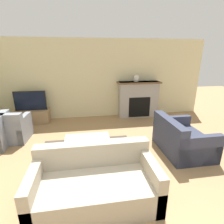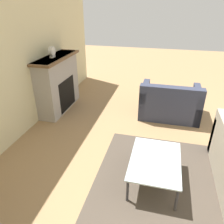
{
  "view_description": "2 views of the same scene",
  "coord_description": "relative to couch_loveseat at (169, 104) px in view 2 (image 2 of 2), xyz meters",
  "views": [
    {
      "loc": [
        0.03,
        -1.33,
        2.16
      ],
      "look_at": [
        0.65,
        2.49,
        0.9
      ],
      "focal_mm": 28.0,
      "sensor_mm": 36.0,
      "label": 1
    },
    {
      "loc": [
        -2.45,
        2.2,
        2.39
      ],
      "look_at": [
        0.66,
        2.97,
        0.74
      ],
      "focal_mm": 35.0,
      "sensor_mm": 36.0,
      "label": 2
    }
  ],
  "objects": [
    {
      "name": "area_rug",
      "position": [
        -2.15,
        0.07,
        -0.29
      ],
      "size": [
        2.2,
        1.9,
        0.0
      ],
      "color": "#4C4238",
      "rests_on": "ground_plane"
    },
    {
      "name": "fireplace",
      "position": [
        -0.26,
        2.57,
        0.37
      ],
      "size": [
        1.52,
        0.47,
        1.27
      ],
      "color": "#9E9993",
      "rests_on": "ground_plane"
    },
    {
      "name": "couch_loveseat",
      "position": [
        0.0,
        0.0,
        0.0
      ],
      "size": [
        0.97,
        1.3,
        0.82
      ],
      "rotation": [
        0.0,
        0.0,
        1.57
      ],
      "color": "#33384C",
      "rests_on": "ground_plane"
    },
    {
      "name": "coffee_table",
      "position": [
        -2.15,
        0.17,
        0.06
      ],
      "size": [
        1.0,
        0.7,
        0.38
      ],
      "color": "#333338",
      "rests_on": "ground_plane"
    },
    {
      "name": "mantel_clock",
      "position": [
        -0.36,
        2.58,
        1.11
      ],
      "size": [
        0.2,
        0.07,
        0.23
      ],
      "color": "beige",
      "rests_on": "fireplace"
    }
  ]
}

